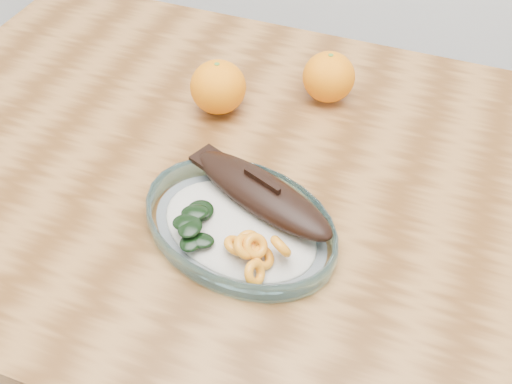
# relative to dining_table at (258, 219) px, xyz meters

# --- Properties ---
(dining_table) EXTENTS (1.20, 0.80, 0.75)m
(dining_table) POSITION_rel_dining_table_xyz_m (0.00, 0.00, 0.00)
(dining_table) COLOR #5B3515
(dining_table) RESTS_ON ground
(plated_meal) EXTENTS (0.61, 0.61, 0.08)m
(plated_meal) POSITION_rel_dining_table_xyz_m (0.02, -0.11, 0.12)
(plated_meal) COLOR white
(plated_meal) RESTS_ON dining_table
(orange_left) EXTENTS (0.09, 0.09, 0.09)m
(orange_left) POSITION_rel_dining_table_xyz_m (-0.11, 0.12, 0.14)
(orange_left) COLOR #FF6F05
(orange_left) RESTS_ON dining_table
(orange_right) EXTENTS (0.08, 0.08, 0.08)m
(orange_right) POSITION_rel_dining_table_xyz_m (0.04, 0.21, 0.14)
(orange_right) COLOR #FF6F05
(orange_right) RESTS_ON dining_table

